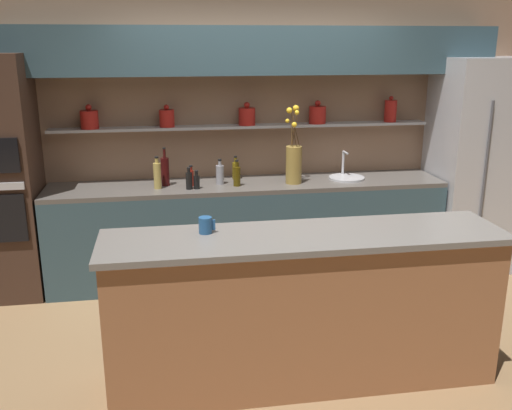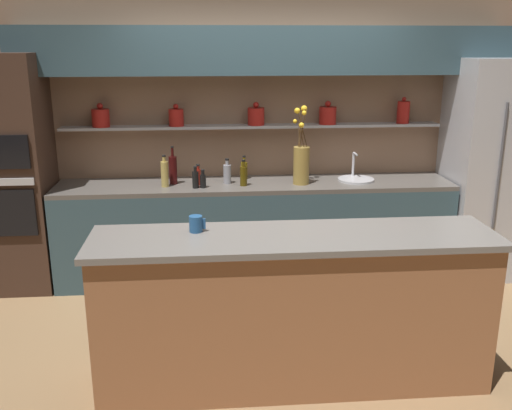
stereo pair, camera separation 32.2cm
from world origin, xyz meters
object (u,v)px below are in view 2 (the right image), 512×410
Objects in this scene: bottle_sauce_1 at (203,180)px; bottle_spirit_5 at (165,173)px; refrigerator at (495,169)px; bottle_oil_0 at (244,170)px; sink_fixture at (356,178)px; bottle_sauce_6 at (195,179)px; bottle_wine_3 at (173,170)px; coffee_mug at (196,224)px; bottle_oil_4 at (244,175)px; flower_vase at (301,162)px; bottle_spirit_2 at (227,173)px; oven_tower at (10,175)px; bottle_sauce_7 at (198,176)px.

bottle_spirit_5 is (-0.34, 0.06, 0.05)m from bottle_sauce_1.
bottle_oil_0 is at bearing 175.09° from refrigerator.
bottle_sauce_1 is (-1.42, -0.15, 0.05)m from sink_fixture.
bottle_wine_3 is at bearing 140.41° from bottle_sauce_6.
coffee_mug is (0.23, -1.67, 0.02)m from bottle_wine_3.
sink_fixture is 1.69m from bottle_wine_3.
bottle_oil_4 is 0.43m from bottle_sauce_6.
bottle_sauce_6 is (-0.95, -0.07, -0.12)m from flower_vase.
sink_fixture is 1.45× the size of bottle_spirit_2.
oven_tower is 10.59× the size of bottle_sauce_6.
sink_fixture is at bearing 5.93° from bottle_sauce_6.
refrigerator is at bearing 2.17° from bottle_sauce_6.
refrigerator reaches higher than coffee_mug.
oven_tower reaches higher than bottle_spirit_5.
coffee_mug is at bearing -79.16° from bottle_spirit_5.
bottle_wine_3 reaches higher than bottle_oil_0.
oven_tower is 1.91m from bottle_spirit_2.
bottle_sauce_1 is 1.51m from coffee_mug.
bottle_sauce_1 is (-2.74, -0.10, -0.03)m from refrigerator.
bottle_sauce_6 is at bearing -102.12° from bottle_sauce_7.
coffee_mug is (-0.92, -1.57, -0.05)m from flower_vase.
bottle_wine_3 is 0.64m from bottle_oil_4.
bottle_oil_0 is 1.16× the size of bottle_sauce_7.
sink_fixture is 1.05m from bottle_oil_0.
bottle_spirit_5 is (-0.72, -0.24, 0.03)m from bottle_oil_0.
oven_tower reaches higher than refrigerator.
bottle_sauce_6 is at bearing -153.41° from bottle_spirit_2.
bottle_wine_3 reaches higher than bottle_spirit_5.
bottle_sauce_1 is at bearing -4.67° from oven_tower.
sink_fixture is 2.03× the size of bottle_sauce_1.
bottle_sauce_6 is (-2.80, -0.11, -0.01)m from refrigerator.
bottle_oil_4 is 0.70m from bottle_spirit_5.
bottle_oil_0 is 0.55m from bottle_sauce_6.
bottle_oil_4 reaches higher than coffee_mug.
bottle_sauce_7 is at bearing 179.96° from refrigerator.
flower_vase is at bearing 59.61° from coffee_mug.
oven_tower is at bearing 178.79° from bottle_sauce_7.
bottle_spirit_5 is 1.50× the size of bottle_sauce_7.
flower_vase is (2.58, -0.07, 0.09)m from oven_tower.
bottle_sauce_1 is at bearing -173.30° from bottle_oil_4.
refrigerator is at bearing -0.84° from bottle_spirit_2.
coffee_mug reaches higher than bottle_sauce_7.
oven_tower reaches higher than bottle_spirit_2.
oven_tower is 6.23× the size of sink_fixture.
bottle_spirit_2 is at bearing 7.54° from bottle_spirit_5.
bottle_spirit_5 is at bearing -172.46° from bottle_spirit_2.
bottle_spirit_2 is 0.67× the size of bottle_wine_3.
bottle_sauce_1 is at bearing -31.26° from bottle_wine_3.
bottle_wine_3 is 1.21× the size of bottle_spirit_5.
coffee_mug is (0.30, -1.57, 0.03)m from bottle_spirit_5.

